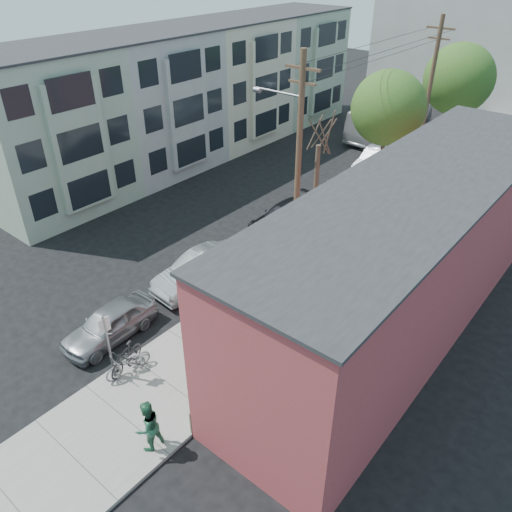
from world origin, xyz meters
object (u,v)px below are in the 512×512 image
Objects in this scene: sign_post at (108,341)px; utility_pole_near at (298,156)px; parking_meter_far at (320,218)px; tree_bare at (315,199)px; parked_bike_b at (128,363)px; car_0 at (110,324)px; parked_bike_a at (126,357)px; car_2 at (285,217)px; patron_green at (148,426)px; bus at (391,116)px; car_3 at (342,188)px; cyclist at (245,308)px; patio_chair_b at (251,362)px; patron_grey at (254,347)px; tree_leafy_mid at (388,108)px; patio_chair_a at (256,354)px; car_1 at (201,270)px; parking_meter_near at (234,275)px; tree_leafy_far at (459,79)px; car_4 at (376,160)px.

sign_post is 11.88m from utility_pole_near.
tree_bare reaches higher than parking_meter_far.
parked_bike_b is 0.45× the size of car_0.
tree_bare is 3.08× the size of parked_bike_a.
patron_green is at bearing -65.35° from car_2.
bus is at bearing 84.57° from parked_bike_a.
utility_pole_near is 2.74m from tree_bare.
car_2 is at bearing -96.96° from car_3.
car_0 is (-3.96, -3.89, -0.43)m from cyclist.
utility_pole_near is (0.14, -2.71, 4.43)m from parking_meter_far.
tree_bare reaches higher than patio_chair_b.
patron_grey is 0.84× the size of cyclist.
tree_leafy_mid is at bearing 74.33° from parked_bike_a.
cyclist is at bearing 161.18° from patio_chair_a.
utility_pole_near is 2.05× the size of car_1.
parking_meter_near is 8.79m from patron_green.
patron_grey reaches higher than car_1.
tree_leafy_far is 30.37m from parked_bike_b.
car_2 is (-1.83, 6.40, -0.24)m from parking_meter_near.
tree_leafy_mid is 8.97× the size of patio_chair_b.
parked_bike_a is (-3.72, -2.88, 0.10)m from patio_chair_b.
patio_chair_a is 21.10m from car_4.
car_2 is (-2.38, 0.81, -2.20)m from tree_bare.
cyclist is at bearing 119.49° from patio_chair_b.
parking_meter_far is 18.90m from bus.
cyclist is 8.95m from car_2.
utility_pole_near is 8.94m from car_3.
patron_grey is 29.77m from bus.
parking_meter_near is (-0.10, 6.85, -0.85)m from sign_post.
car_1 reaches higher than car_2.
parked_bike_a is 2.22m from car_0.
car_4 reaches higher than parking_meter_far.
parked_bike_b is at bearing -38.50° from parked_bike_a.
bus is (-3.11, 19.02, 0.77)m from car_2.
parking_meter_far is at bearing 79.04° from car_0.
tree_bare is at bearing 84.38° from parking_meter_near.
parked_bike_a is 12.88m from car_2.
tree_leafy_far is at bearing 63.72° from car_4.
utility_pole_near is at bearing -87.03° from parking_meter_far.
tree_leafy_far reaches higher than tree_bare.
tree_bare is at bearing 87.93° from sign_post.
tree_leafy_far reaches higher than sign_post.
patron_green reaches higher than car_1.
tree_leafy_far is 30.26m from parked_bike_a.
car_2 is (-1.97, 1.92, -4.67)m from utility_pole_near.
tree_leafy_far reaches higher than parked_bike_a.
car_2 is (0.04, 11.92, 0.03)m from car_0.
sign_post is at bearing -88.34° from car_3.
tree_leafy_mid is at bearing -171.52° from patron_green.
tree_leafy_mid is at bearing 79.82° from car_0.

